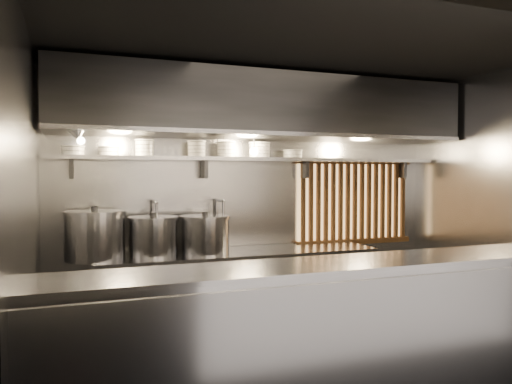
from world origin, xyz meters
TOP-DOWN VIEW (x-y plane):
  - floor at (0.00, 0.00)m, footprint 4.50×4.50m
  - ceiling at (0.00, 0.00)m, footprint 4.50×4.50m
  - wall_back at (0.00, 1.50)m, footprint 4.50×0.00m
  - wall_left at (-2.25, 0.00)m, footprint 0.00×3.00m
  - wall_right at (2.25, 0.00)m, footprint 0.00×3.00m
  - serving_counter at (0.00, -0.96)m, footprint 4.50×0.56m
  - cooking_bench at (-0.30, 1.13)m, footprint 3.00×0.70m
  - bowl_shelf at (0.00, 1.32)m, footprint 4.40×0.34m
  - exhaust_hood at (0.00, 1.10)m, footprint 4.40×0.81m
  - wood_screen at (1.30, 1.45)m, footprint 1.56×0.09m
  - faucet_left at (-1.15, 1.37)m, footprint 0.04×0.30m
  - faucet_right at (-0.45, 1.37)m, footprint 0.04×0.30m
  - heat_lamp at (-1.90, 0.85)m, footprint 0.25×0.35m
  - pendant_bulb at (-0.10, 1.20)m, footprint 0.09×0.09m
  - stock_pot_left at (-1.75, 1.13)m, footprint 0.66×0.66m
  - stock_pot_mid at (-1.19, 1.14)m, footprint 0.61×0.61m
  - stock_pot_right at (-0.67, 1.11)m, footprint 0.60×0.60m
  - bowl_stack_0 at (-1.93, 1.32)m, footprint 0.23×0.23m
  - bowl_stack_1 at (-1.60, 1.32)m, footprint 0.21×0.21m
  - bowl_stack_2 at (-1.25, 1.32)m, footprint 0.20×0.20m
  - bowl_stack_3 at (-0.70, 1.32)m, footprint 0.20×0.20m
  - bowl_stack_4 at (-0.38, 1.32)m, footprint 0.21×0.21m
  - bowl_stack_5 at (0.01, 1.32)m, footprint 0.24×0.24m
  - bowl_stack_6 at (0.41, 1.32)m, footprint 0.23×0.23m

SIDE VIEW (x-z plane):
  - floor at x=0.00m, z-range 0.00..0.00m
  - cooking_bench at x=-0.30m, z-range 0.00..0.90m
  - serving_counter at x=0.00m, z-range 0.00..1.13m
  - stock_pot_right at x=-0.67m, z-range 0.88..1.31m
  - stock_pot_mid at x=-1.19m, z-range 0.88..1.32m
  - stock_pot_left at x=-1.75m, z-range 0.88..1.39m
  - faucet_left at x=-1.15m, z-range 1.06..1.56m
  - faucet_right at x=-0.45m, z-range 1.06..1.56m
  - wood_screen at x=1.30m, z-range 0.86..1.90m
  - wall_back at x=0.00m, z-range -0.85..3.65m
  - wall_left at x=-2.25m, z-range -0.10..2.90m
  - wall_right at x=2.25m, z-range -0.10..2.90m
  - bowl_shelf at x=0.00m, z-range 1.86..1.90m
  - bowl_stack_0 at x=-1.93m, z-range 1.90..1.99m
  - bowl_stack_6 at x=0.41m, z-range 1.90..1.99m
  - bowl_stack_1 at x=-1.60m, z-range 1.90..1.99m
  - pendant_bulb at x=-0.10m, z-range 1.87..2.05m
  - bowl_stack_5 at x=0.01m, z-range 1.90..2.07m
  - bowl_stack_4 at x=-0.38m, z-range 1.90..2.07m
  - bowl_stack_3 at x=-0.70m, z-range 1.90..2.07m
  - bowl_stack_2 at x=-1.25m, z-range 1.90..2.07m
  - heat_lamp at x=-1.90m, z-range 1.97..2.17m
  - exhaust_hood at x=0.00m, z-range 2.10..2.75m
  - ceiling at x=0.00m, z-range 2.80..2.80m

